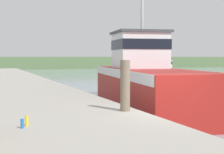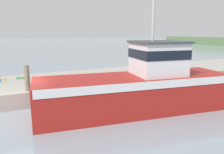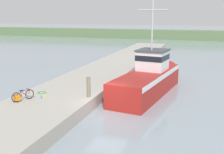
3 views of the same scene
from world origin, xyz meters
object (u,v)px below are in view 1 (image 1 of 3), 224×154
(water_bottle_on_curb, at_px, (27,121))
(fishing_boat_main, at_px, (144,80))
(mooring_post, at_px, (125,86))
(boat_green_anchored, at_px, (165,70))

(water_bottle_on_curb, bearing_deg, fishing_boat_main, 47.84)
(mooring_post, bearing_deg, boat_green_anchored, 58.70)
(water_bottle_on_curb, bearing_deg, boat_green_anchored, 55.72)
(fishing_boat_main, distance_m, mooring_post, 6.70)
(mooring_post, xyz_separation_m, water_bottle_on_curb, (-2.94, -1.23, -0.62))
(mooring_post, bearing_deg, fishing_boat_main, 59.51)
(boat_green_anchored, xyz_separation_m, water_bottle_on_curb, (-20.29, -29.76, 0.25))
(boat_green_anchored, bearing_deg, fishing_boat_main, -75.86)
(boat_green_anchored, bearing_deg, mooring_post, -75.65)
(boat_green_anchored, xyz_separation_m, mooring_post, (-17.35, -28.53, 0.87))
(fishing_boat_main, height_order, mooring_post, fishing_boat_main)
(fishing_boat_main, bearing_deg, mooring_post, -111.96)
(boat_green_anchored, distance_m, water_bottle_on_curb, 36.02)
(boat_green_anchored, height_order, water_bottle_on_curb, boat_green_anchored)
(fishing_boat_main, bearing_deg, water_bottle_on_curb, -123.63)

